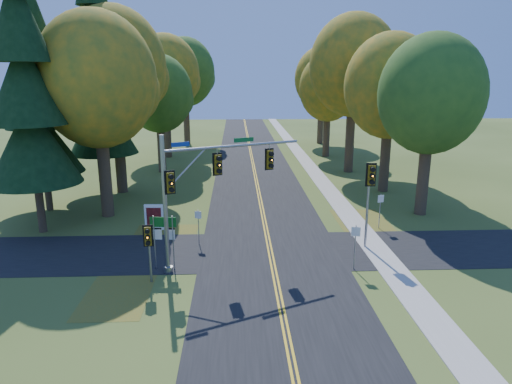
{
  "coord_description": "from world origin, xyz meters",
  "views": [
    {
      "loc": [
        -1.91,
        -22.62,
        9.98
      ],
      "look_at": [
        -0.76,
        3.33,
        3.2
      ],
      "focal_mm": 32.0,
      "sensor_mm": 36.0,
      "label": 1
    }
  ],
  "objects_px": {
    "traffic_mast": "(201,182)",
    "east_signal_pole": "(370,184)",
    "info_kiosk": "(154,217)",
    "route_sign_cluster": "(163,232)"
  },
  "relations": [
    {
      "from": "east_signal_pole",
      "to": "info_kiosk",
      "type": "bearing_deg",
      "value": 162.14
    },
    {
      "from": "traffic_mast",
      "to": "east_signal_pole",
      "type": "distance_m",
      "value": 9.59
    },
    {
      "from": "east_signal_pole",
      "to": "route_sign_cluster",
      "type": "height_order",
      "value": "east_signal_pole"
    },
    {
      "from": "traffic_mast",
      "to": "route_sign_cluster",
      "type": "bearing_deg",
      "value": 164.8
    },
    {
      "from": "route_sign_cluster",
      "to": "info_kiosk",
      "type": "bearing_deg",
      "value": 109.32
    },
    {
      "from": "traffic_mast",
      "to": "route_sign_cluster",
      "type": "height_order",
      "value": "traffic_mast"
    },
    {
      "from": "east_signal_pole",
      "to": "info_kiosk",
      "type": "relative_size",
      "value": 2.99
    },
    {
      "from": "route_sign_cluster",
      "to": "info_kiosk",
      "type": "height_order",
      "value": "route_sign_cluster"
    },
    {
      "from": "traffic_mast",
      "to": "east_signal_pole",
      "type": "xyz_separation_m",
      "value": [
        9.35,
        2.02,
        -0.7
      ]
    },
    {
      "from": "info_kiosk",
      "to": "traffic_mast",
      "type": "bearing_deg",
      "value": -56.14
    }
  ]
}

